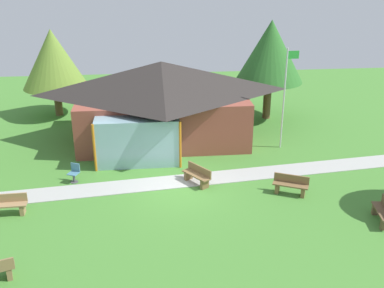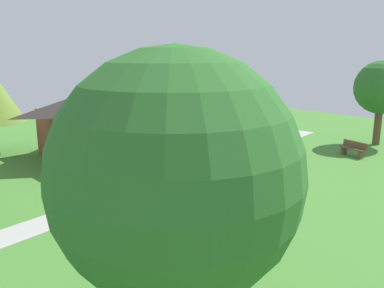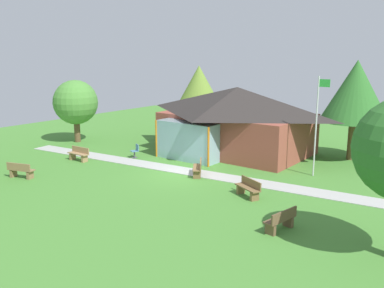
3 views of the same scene
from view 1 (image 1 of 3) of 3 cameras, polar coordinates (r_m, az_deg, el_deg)
The scene contains 11 objects.
ground_plane at distance 20.25m, azimuth -1.63°, elevation -5.59°, with size 44.00×44.00×0.00m, color #478433.
pavilion at distance 25.14m, azimuth -3.91°, elevation 5.59°, with size 10.02×7.71×4.34m.
footpath at distance 20.82m, azimuth -1.77°, elevation -4.71°, with size 24.36×1.30×0.03m, color #ADADA8.
flagpole at distance 24.04m, azimuth 11.59°, elevation 6.14°, with size 0.64×0.08×5.35m.
bench_mid_right at distance 20.08m, azimuth 12.27°, elevation -5.09°, with size 1.54×1.04×0.84m.
bench_mid_left at distance 19.55m, azimuth -22.12°, elevation -7.14°, with size 1.52×0.50×0.84m.
bench_rear_near_path at distance 20.47m, azimuth 0.65°, elevation -3.99°, with size 1.23×1.48×0.84m.
bench_lawn_far_right at distance 19.12m, azimuth 22.93°, elevation -7.95°, with size 0.70×1.55×0.84m.
patio_chair_west at distance 21.33m, azimuth -14.56°, elevation -3.58°, with size 0.58×0.58×0.86m.
tree_behind_pavilion_right at distance 28.41m, azimuth 9.80°, elevation 11.37°, with size 4.13×4.13×6.12m.
tree_behind_pavilion_left at distance 29.98m, azimuth -17.02°, elevation 10.18°, with size 4.03×4.03×5.50m.
Camera 1 is at (-1.25, -17.86, 9.46)m, focal length 42.49 mm.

